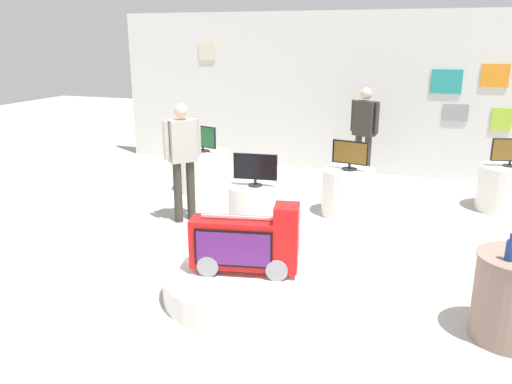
{
  "coord_description": "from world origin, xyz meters",
  "views": [
    {
      "loc": [
        1.37,
        -4.75,
        2.6
      ],
      "look_at": [
        -0.52,
        0.61,
        0.89
      ],
      "focal_mm": 36.31,
      "sensor_mm": 36.0,
      "label": 1
    }
  ],
  "objects_px": {
    "tv_on_right_rear": "(255,168)",
    "display_pedestal_far_right": "(204,171)",
    "display_pedestal_right_rear": "(255,211)",
    "shopper_browsing_near_truck": "(183,153)",
    "tv_on_far_right": "(203,138)",
    "shopper_browsing_rear": "(364,129)",
    "display_pedestal_left_rear": "(506,188)",
    "bottle_on_side_table": "(510,250)",
    "tv_on_center_rear": "(350,154)",
    "tv_on_left_rear": "(511,151)",
    "novelty_firetruck_tv": "(246,245)",
    "display_pedestal_center_rear": "(348,192)",
    "main_display_pedestal": "(245,283)"
  },
  "relations": [
    {
      "from": "display_pedestal_center_rear",
      "to": "bottle_on_side_table",
      "type": "relative_size",
      "value": 3.24
    },
    {
      "from": "tv_on_left_rear",
      "to": "display_pedestal_center_rear",
      "type": "xyz_separation_m",
      "value": [
        -2.27,
        -1.02,
        -0.59
      ]
    },
    {
      "from": "tv_on_center_rear",
      "to": "shopper_browsing_rear",
      "type": "height_order",
      "value": "shopper_browsing_rear"
    },
    {
      "from": "tv_on_left_rear",
      "to": "shopper_browsing_rear",
      "type": "xyz_separation_m",
      "value": [
        -2.32,
        0.7,
        0.09
      ]
    },
    {
      "from": "tv_on_left_rear",
      "to": "tv_on_far_right",
      "type": "distance_m",
      "value": 4.9
    },
    {
      "from": "bottle_on_side_table",
      "to": "display_pedestal_center_rear",
      "type": "bearing_deg",
      "value": 121.36
    },
    {
      "from": "display_pedestal_right_rear",
      "to": "shopper_browsing_near_truck",
      "type": "xyz_separation_m",
      "value": [
        -1.17,
        0.23,
        0.66
      ]
    },
    {
      "from": "display_pedestal_center_rear",
      "to": "tv_on_center_rear",
      "type": "xyz_separation_m",
      "value": [
        0.0,
        -0.0,
        0.59
      ]
    },
    {
      "from": "display_pedestal_right_rear",
      "to": "tv_on_right_rear",
      "type": "distance_m",
      "value": 0.59
    },
    {
      "from": "novelty_firetruck_tv",
      "to": "tv_on_right_rear",
      "type": "xyz_separation_m",
      "value": [
        -0.48,
        1.64,
        0.38
      ]
    },
    {
      "from": "display_pedestal_far_right",
      "to": "shopper_browsing_rear",
      "type": "distance_m",
      "value": 2.94
    },
    {
      "from": "bottle_on_side_table",
      "to": "tv_on_far_right",
      "type": "bearing_deg",
      "value": 142.0
    },
    {
      "from": "display_pedestal_right_rear",
      "to": "display_pedestal_far_right",
      "type": "xyz_separation_m",
      "value": [
        -1.57,
        1.74,
        0.0
      ]
    },
    {
      "from": "tv_on_far_right",
      "to": "bottle_on_side_table",
      "type": "relative_size",
      "value": 2.33
    },
    {
      "from": "tv_on_right_rear",
      "to": "tv_on_far_right",
      "type": "bearing_deg",
      "value": 132.13
    },
    {
      "from": "main_display_pedestal",
      "to": "shopper_browsing_near_truck",
      "type": "relative_size",
      "value": 0.98
    },
    {
      "from": "display_pedestal_far_right",
      "to": "display_pedestal_left_rear",
      "type": "bearing_deg",
      "value": 6.72
    },
    {
      "from": "tv_on_center_rear",
      "to": "display_pedestal_far_right",
      "type": "distance_m",
      "value": 2.71
    },
    {
      "from": "display_pedestal_center_rear",
      "to": "display_pedestal_far_right",
      "type": "bearing_deg",
      "value": 170.19
    },
    {
      "from": "display_pedestal_right_rear",
      "to": "tv_on_far_right",
      "type": "relative_size",
      "value": 1.28
    },
    {
      "from": "display_pedestal_right_rear",
      "to": "shopper_browsing_rear",
      "type": "height_order",
      "value": "shopper_browsing_rear"
    },
    {
      "from": "novelty_firetruck_tv",
      "to": "shopper_browsing_rear",
      "type": "height_order",
      "value": "shopper_browsing_rear"
    },
    {
      "from": "tv_on_center_rear",
      "to": "bottle_on_side_table",
      "type": "height_order",
      "value": "tv_on_center_rear"
    },
    {
      "from": "display_pedestal_far_right",
      "to": "tv_on_far_right",
      "type": "relative_size",
      "value": 1.57
    },
    {
      "from": "display_pedestal_center_rear",
      "to": "tv_on_far_right",
      "type": "xyz_separation_m",
      "value": [
        -2.6,
        0.45,
        0.58
      ]
    },
    {
      "from": "display_pedestal_left_rear",
      "to": "display_pedestal_right_rear",
      "type": "bearing_deg",
      "value": -144.96
    },
    {
      "from": "shopper_browsing_rear",
      "to": "display_pedestal_far_right",
      "type": "bearing_deg",
      "value": -153.54
    },
    {
      "from": "display_pedestal_center_rear",
      "to": "shopper_browsing_rear",
      "type": "xyz_separation_m",
      "value": [
        -0.04,
        1.72,
        0.68
      ]
    },
    {
      "from": "tv_on_left_rear",
      "to": "display_pedestal_center_rear",
      "type": "bearing_deg",
      "value": -155.81
    },
    {
      "from": "display_pedestal_center_rear",
      "to": "tv_on_far_right",
      "type": "height_order",
      "value": "tv_on_far_right"
    },
    {
      "from": "bottle_on_side_table",
      "to": "display_pedestal_far_right",
      "type": "bearing_deg",
      "value": 141.98
    },
    {
      "from": "tv_on_center_rear",
      "to": "shopper_browsing_rear",
      "type": "bearing_deg",
      "value": 91.49
    },
    {
      "from": "novelty_firetruck_tv",
      "to": "display_pedestal_far_right",
      "type": "height_order",
      "value": "novelty_firetruck_tv"
    },
    {
      "from": "main_display_pedestal",
      "to": "display_pedestal_right_rear",
      "type": "xyz_separation_m",
      "value": [
        -0.46,
        1.64,
        0.22
      ]
    },
    {
      "from": "display_pedestal_right_rear",
      "to": "tv_on_center_rear",
      "type": "bearing_deg",
      "value": 51.34
    },
    {
      "from": "display_pedestal_left_rear",
      "to": "bottle_on_side_table",
      "type": "relative_size",
      "value": 3.49
    },
    {
      "from": "display_pedestal_center_rear",
      "to": "display_pedestal_left_rear",
      "type": "bearing_deg",
      "value": 24.27
    },
    {
      "from": "novelty_firetruck_tv",
      "to": "shopper_browsing_rear",
      "type": "relative_size",
      "value": 0.65
    },
    {
      "from": "display_pedestal_center_rear",
      "to": "bottle_on_side_table",
      "type": "height_order",
      "value": "bottle_on_side_table"
    },
    {
      "from": "tv_on_right_rear",
      "to": "display_pedestal_far_right",
      "type": "relative_size",
      "value": 0.66
    },
    {
      "from": "display_pedestal_far_right",
      "to": "tv_on_far_right",
      "type": "distance_m",
      "value": 0.58
    },
    {
      "from": "display_pedestal_left_rear",
      "to": "shopper_browsing_near_truck",
      "type": "height_order",
      "value": "shopper_browsing_near_truck"
    },
    {
      "from": "display_pedestal_left_rear",
      "to": "bottle_on_side_table",
      "type": "distance_m",
      "value": 4.11
    },
    {
      "from": "novelty_firetruck_tv",
      "to": "display_pedestal_left_rear",
      "type": "relative_size",
      "value": 1.34
    },
    {
      "from": "tv_on_left_rear",
      "to": "tv_on_right_rear",
      "type": "distance_m",
      "value": 4.03
    },
    {
      "from": "display_pedestal_left_rear",
      "to": "tv_on_left_rear",
      "type": "height_order",
      "value": "tv_on_left_rear"
    },
    {
      "from": "tv_on_right_rear",
      "to": "display_pedestal_far_right",
      "type": "bearing_deg",
      "value": 132.08
    },
    {
      "from": "display_pedestal_left_rear",
      "to": "tv_on_right_rear",
      "type": "bearing_deg",
      "value": -144.91
    },
    {
      "from": "main_display_pedestal",
      "to": "display_pedestal_far_right",
      "type": "relative_size",
      "value": 1.9
    },
    {
      "from": "display_pedestal_left_rear",
      "to": "tv_on_center_rear",
      "type": "relative_size",
      "value": 1.56
    }
  ]
}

